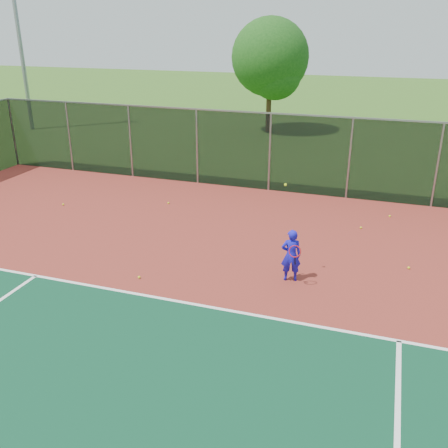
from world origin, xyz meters
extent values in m
plane|color=#2F5B1A|center=(0.00, 0.00, 0.00)|extent=(120.00, 120.00, 0.00)
cube|color=maroon|center=(0.00, 2.00, 0.01)|extent=(30.00, 20.00, 0.02)
cube|color=white|center=(2.00, 3.00, 0.03)|extent=(22.00, 0.10, 0.00)
cube|color=black|center=(0.00, 12.00, 1.52)|extent=(30.00, 0.04, 3.00)
cube|color=gray|center=(0.00, 12.00, 3.02)|extent=(30.00, 0.06, 0.06)
imported|color=#1814C1|center=(-0.69, 4.92, 0.71)|extent=(0.58, 0.46, 1.38)
cylinder|color=black|center=(-0.54, 4.67, 0.70)|extent=(0.03, 0.15, 0.27)
torus|color=#A51414|center=(-0.54, 4.57, 1.00)|extent=(0.30, 0.13, 0.29)
sphere|color=yellow|center=(-0.94, 5.02, 2.52)|extent=(0.07, 0.07, 0.07)
sphere|color=yellow|center=(-4.39, 3.75, 0.06)|extent=(0.07, 0.07, 0.07)
sphere|color=yellow|center=(0.78, 9.03, 0.06)|extent=(0.07, 0.07, 0.07)
sphere|color=yellow|center=(-9.60, 7.86, 0.06)|extent=(0.07, 0.07, 0.07)
sphere|color=yellow|center=(-6.06, 9.23, 0.06)|extent=(0.07, 0.07, 0.07)
sphere|color=yellow|center=(-0.92, 6.30, 0.06)|extent=(0.07, 0.07, 0.07)
sphere|color=yellow|center=(1.63, 10.41, 0.06)|extent=(0.07, 0.07, 0.07)
sphere|color=yellow|center=(2.21, 6.53, 0.06)|extent=(0.07, 0.07, 0.07)
cylinder|color=gray|center=(-19.89, 19.22, 5.74)|extent=(0.24, 0.24, 11.49)
cylinder|color=#392314|center=(-5.78, 23.08, 1.26)|extent=(0.30, 0.30, 2.51)
sphere|color=#164512|center=(-5.78, 23.08, 4.33)|extent=(4.47, 4.47, 4.47)
sphere|color=#164512|center=(-5.38, 22.78, 3.49)|extent=(3.07, 3.07, 3.07)
camera|label=1|loc=(1.33, -6.36, 6.13)|focal=40.00mm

